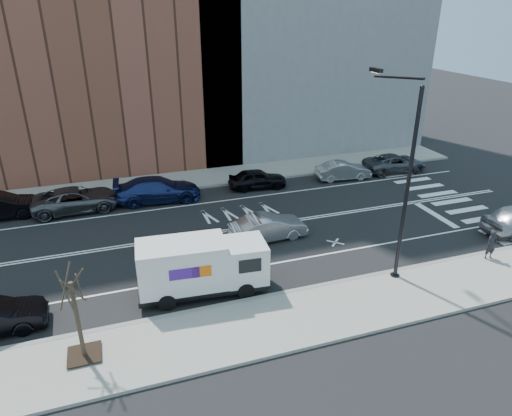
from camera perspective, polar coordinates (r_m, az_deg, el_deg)
ground at (r=26.28m, az=-5.20°, el=-3.07°), size 120.00×120.00×0.00m
sidewalk_near at (r=19.11m, az=1.39°, el=-14.39°), size 44.00×3.60×0.15m
sidewalk_far at (r=34.17m, az=-8.78°, el=3.48°), size 44.00×3.60×0.15m
curb_near at (r=20.46m, az=-0.37°, el=-11.39°), size 44.00×0.25×0.17m
curb_far at (r=32.51m, az=-8.19°, el=2.44°), size 44.00×0.25×0.17m
crosswalk at (r=33.38m, az=22.50°, el=1.20°), size 3.00×14.00×0.01m
road_markings at (r=26.28m, az=-5.20°, el=-3.06°), size 40.00×8.60×0.01m
bldg_brick at (r=38.52m, az=-24.55°, el=20.71°), size 26.00×10.00×22.00m
streetlight at (r=21.20m, az=17.81°, el=3.97°), size 0.44×4.02×9.34m
street_tree at (r=17.93m, az=-21.24°, el=-13.73°), size 1.20×1.20×3.75m
fedex_van at (r=20.47m, az=-6.83°, el=-7.22°), size 5.90×2.41×2.63m
far_parked_c at (r=30.78m, az=-21.53°, el=0.99°), size 5.49×2.75×1.49m
far_parked_d at (r=30.76m, az=-12.19°, el=2.28°), size 5.69×2.62×1.61m
far_parked_e at (r=32.25m, az=0.19°, el=3.67°), size 4.23×2.08×1.39m
far_parked_f at (r=34.58m, az=10.83°, el=4.62°), size 4.17×1.77×1.34m
far_parked_g at (r=37.18m, az=16.94°, el=5.40°), size 5.01×2.54×1.36m
driving_sedan at (r=25.17m, az=1.51°, el=-2.44°), size 4.40×1.75×1.42m
pedestrian at (r=25.83m, az=27.35°, el=-4.10°), size 0.59×0.41×1.56m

